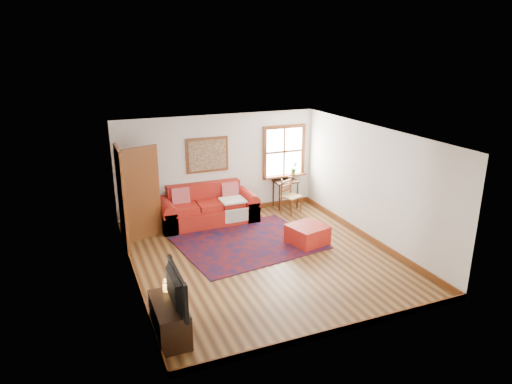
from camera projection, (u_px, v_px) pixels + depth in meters
name	position (u px, v px, depth m)	size (l,w,h in m)	color
ground	(263.00, 258.00, 9.13)	(5.50, 5.50, 0.00)	#452812
room_envelope	(263.00, 179.00, 8.63)	(5.04, 5.54, 2.52)	silver
window	(285.00, 157.00, 11.75)	(1.18, 0.20, 1.38)	white
doorway	(133.00, 195.00, 9.57)	(0.89, 1.08, 2.14)	black
framed_artwork	(207.00, 155.00, 10.93)	(1.05, 0.07, 0.85)	brown
persian_rug	(248.00, 243.00, 9.80)	(2.82, 2.26, 0.02)	#540D0C
red_leather_sofa	(208.00, 210.00, 10.90)	(2.30, 0.95, 0.90)	#AC1E16
red_ottoman	(307.00, 235.00, 9.73)	(0.72, 0.72, 0.41)	#AC1E16
side_table	(285.00, 185.00, 11.79)	(0.61, 0.46, 0.73)	black
ladder_back_chair	(290.00, 195.00, 11.44)	(0.54, 0.53, 0.90)	tan
media_cabinet	(170.00, 319.00, 6.62)	(0.44, 0.97, 0.54)	black
television	(170.00, 289.00, 6.35)	(1.01, 0.13, 0.58)	black
candle_hurricane	(167.00, 286.00, 6.83)	(0.12, 0.12, 0.18)	silver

